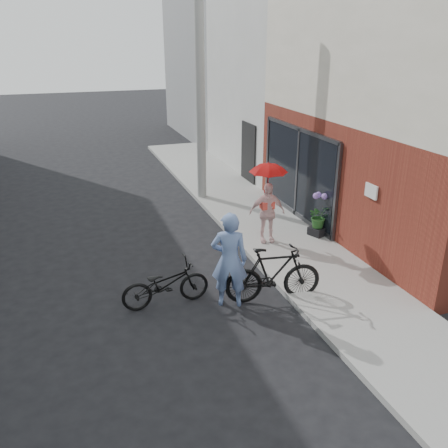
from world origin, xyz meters
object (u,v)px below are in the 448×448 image
officer (229,260)px  kimono_woman (267,213)px  bike_left (166,284)px  planter (318,231)px  bike_right (273,274)px  utility_pole (200,88)px

officer → kimono_woman: size_ratio=1.27×
kimono_woman → bike_left: bearing=-136.0°
kimono_woman → planter: size_ratio=3.87×
bike_left → bike_right: size_ratio=0.90×
bike_left → kimono_woman: size_ratio=1.14×
utility_pole → bike_right: utility_pole is taller
officer → kimono_woman: bearing=-107.2°
officer → planter: 4.04m
kimono_woman → utility_pole: bearing=107.9°
utility_pole → bike_right: bearing=-94.4°
bike_left → bike_right: bike_right is taller
bike_left → planter: (4.44, 1.87, -0.23)m
bike_right → kimono_woman: bearing=-12.4°
utility_pole → bike_left: utility_pole is taller
kimono_woman → planter: kimono_woman is taller
utility_pole → bike_left: (-2.54, -5.90, -3.05)m
bike_right → utility_pole: bearing=4.5°
bike_left → bike_right: bearing=-107.1°
utility_pole → officer: bearing=-102.2°
officer → bike_right: bearing=-169.0°
officer → bike_right: size_ratio=1.00×
officer → kimono_woman: officer is taller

